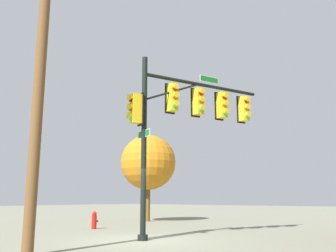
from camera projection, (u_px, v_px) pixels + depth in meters
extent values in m
plane|color=gray|center=(143.00, 241.00, 12.82)|extent=(120.00, 120.00, 0.00)
cylinder|color=black|center=(144.00, 145.00, 13.47)|extent=(0.20, 0.20, 6.76)
cylinder|color=black|center=(143.00, 238.00, 12.83)|extent=(0.36, 0.36, 0.20)
cylinder|color=black|center=(204.00, 85.00, 15.36)|extent=(5.22, 2.09, 0.14)
cylinder|color=black|center=(173.00, 92.00, 14.51)|extent=(2.38, 0.97, 1.07)
cube|color=yellow|center=(172.00, 98.00, 14.45)|extent=(0.42, 0.45, 1.10)
cube|color=black|center=(170.00, 99.00, 14.62)|extent=(0.43, 0.18, 1.22)
sphere|color=maroon|center=(175.00, 88.00, 14.35)|extent=(0.22, 0.22, 0.22)
cylinder|color=yellow|center=(176.00, 86.00, 14.31)|extent=(0.26, 0.21, 0.23)
sphere|color=#855607|center=(175.00, 96.00, 14.29)|extent=(0.22, 0.22, 0.22)
cylinder|color=yellow|center=(176.00, 95.00, 14.25)|extent=(0.26, 0.21, 0.23)
sphere|color=#20FF59|center=(175.00, 105.00, 14.22)|extent=(0.22, 0.22, 0.22)
cylinder|color=yellow|center=(176.00, 103.00, 14.18)|extent=(0.26, 0.21, 0.23)
cube|color=yellow|center=(198.00, 102.00, 15.06)|extent=(0.42, 0.44, 1.10)
cube|color=black|center=(195.00, 103.00, 15.23)|extent=(0.43, 0.18, 1.22)
sphere|color=maroon|center=(201.00, 93.00, 14.96)|extent=(0.22, 0.22, 0.22)
cylinder|color=yellow|center=(202.00, 91.00, 14.92)|extent=(0.26, 0.21, 0.23)
sphere|color=#855607|center=(201.00, 101.00, 14.90)|extent=(0.22, 0.22, 0.22)
cylinder|color=yellow|center=(202.00, 99.00, 14.86)|extent=(0.26, 0.21, 0.23)
sphere|color=#20FF59|center=(201.00, 109.00, 14.83)|extent=(0.22, 0.22, 0.22)
cylinder|color=yellow|center=(202.00, 107.00, 14.79)|extent=(0.26, 0.21, 0.23)
cube|color=yellow|center=(222.00, 105.00, 15.67)|extent=(0.42, 0.45, 1.10)
cube|color=black|center=(219.00, 106.00, 15.84)|extent=(0.43, 0.18, 1.22)
sphere|color=maroon|center=(225.00, 97.00, 15.57)|extent=(0.22, 0.22, 0.22)
cylinder|color=yellow|center=(226.00, 95.00, 15.53)|extent=(0.26, 0.21, 0.23)
sphere|color=#855607|center=(225.00, 104.00, 15.51)|extent=(0.22, 0.22, 0.22)
cylinder|color=yellow|center=(226.00, 103.00, 15.46)|extent=(0.26, 0.21, 0.23)
sphere|color=#20FF59|center=(225.00, 112.00, 15.44)|extent=(0.22, 0.22, 0.22)
cylinder|color=yellow|center=(226.00, 111.00, 15.40)|extent=(0.26, 0.21, 0.23)
cube|color=yellow|center=(244.00, 109.00, 16.28)|extent=(0.43, 0.45, 1.10)
cube|color=black|center=(241.00, 110.00, 16.45)|extent=(0.42, 0.20, 1.22)
sphere|color=maroon|center=(247.00, 100.00, 16.18)|extent=(0.22, 0.22, 0.22)
cylinder|color=yellow|center=(247.00, 99.00, 16.14)|extent=(0.27, 0.21, 0.23)
sphere|color=#855607|center=(247.00, 108.00, 16.11)|extent=(0.22, 0.22, 0.22)
cylinder|color=yellow|center=(248.00, 107.00, 16.07)|extent=(0.27, 0.21, 0.23)
sphere|color=#20FF59|center=(247.00, 116.00, 16.05)|extent=(0.22, 0.22, 0.22)
cylinder|color=yellow|center=(248.00, 114.00, 16.00)|extent=(0.27, 0.21, 0.23)
cube|color=yellow|center=(136.00, 109.00, 13.54)|extent=(0.45, 0.43, 1.10)
cube|color=black|center=(141.00, 109.00, 13.64)|extent=(0.19, 0.43, 1.22)
sphere|color=maroon|center=(131.00, 99.00, 13.51)|extent=(0.22, 0.22, 0.22)
cylinder|color=yellow|center=(130.00, 98.00, 13.49)|extent=(0.21, 0.27, 0.23)
sphere|color=#855607|center=(131.00, 108.00, 13.45)|extent=(0.22, 0.22, 0.22)
cylinder|color=yellow|center=(129.00, 107.00, 13.43)|extent=(0.21, 0.27, 0.23)
sphere|color=#20FF59|center=(131.00, 117.00, 13.38)|extent=(0.22, 0.22, 0.22)
cylinder|color=yellow|center=(129.00, 116.00, 13.36)|extent=(0.21, 0.27, 0.23)
cube|color=white|center=(209.00, 79.00, 15.55)|extent=(0.89, 0.35, 0.26)
cube|color=#166C21|center=(209.00, 79.00, 15.55)|extent=(0.85, 0.35, 0.22)
cube|color=white|center=(144.00, 134.00, 13.54)|extent=(0.35, 0.89, 0.26)
cube|color=#156634|center=(144.00, 134.00, 13.54)|extent=(0.35, 0.85, 0.22)
cylinder|color=brown|center=(39.00, 88.00, 10.29)|extent=(0.31, 0.31, 8.94)
cylinder|color=red|center=(94.00, 222.00, 17.71)|extent=(0.24, 0.24, 0.65)
sphere|color=red|center=(94.00, 214.00, 17.79)|extent=(0.22, 0.22, 0.22)
cylinder|color=red|center=(97.00, 221.00, 17.83)|extent=(0.12, 0.10, 0.10)
cylinder|color=brown|center=(148.00, 203.00, 23.66)|extent=(0.27, 0.27, 2.24)
sphere|color=#BF7318|center=(148.00, 162.00, 24.17)|extent=(3.60, 3.60, 3.60)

